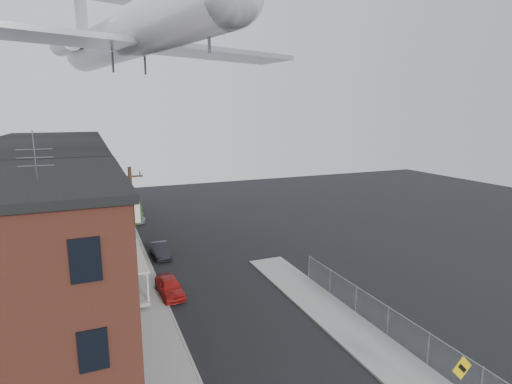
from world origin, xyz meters
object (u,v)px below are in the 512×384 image
utility_pole (133,225)px  car_mid (160,250)px  warning_sign (461,376)px  street_tree (126,211)px  car_far (135,216)px  car_near (170,287)px  airplane (130,34)px

utility_pole → car_mid: utility_pole is taller
warning_sign → street_tree: 30.96m
warning_sign → car_far: (-9.20, 38.04, -1.21)m
car_far → warning_sign: bearing=-75.7°
car_near → utility_pole: bearing=123.0°
car_near → car_mid: car_near is taller
car_mid → car_far: (-0.70, 13.60, 0.04)m
warning_sign → car_mid: warning_sign is taller
utility_pole → car_mid: 7.28m
car_near → car_mid: 8.17m
utility_pole → car_near: bearing=-53.7°
airplane → warning_sign: bearing=-67.3°
car_near → airplane: 19.87m
car_mid → utility_pole: bearing=-118.2°
car_near → warning_sign: bearing=-63.9°
airplane → car_far: bearing=86.3°
street_tree → car_near: (1.67, -12.64, -2.79)m
street_tree → car_mid: 5.82m
car_near → car_far: (0.00, 21.74, 0.01)m
car_mid → warning_sign: bearing=-72.5°
warning_sign → car_far: 39.16m
street_tree → car_far: (1.67, 9.09, -2.78)m
warning_sign → street_tree: bearing=110.6°
car_near → airplane: (-0.91, 7.88, 18.22)m
street_tree → airplane: bearing=-80.9°
utility_pole → car_far: (2.00, 19.02, -4.00)m
street_tree → utility_pole: bearing=-91.9°
warning_sign → utility_pole: 22.25m
car_near → airplane: size_ratio=0.12×
car_mid → car_near: bearing=-96.6°
warning_sign → car_near: (-9.20, 16.31, -1.22)m
warning_sign → utility_pole: bearing=120.5°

